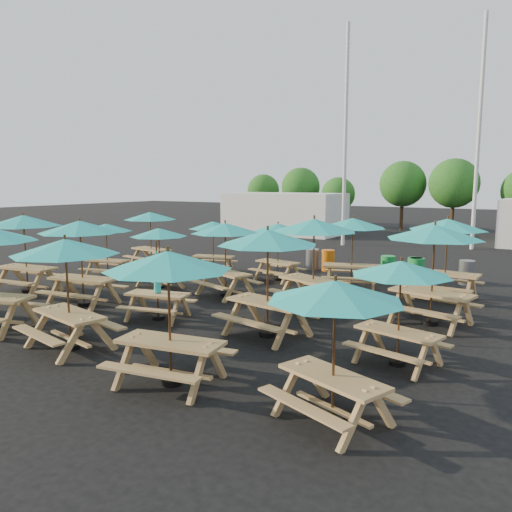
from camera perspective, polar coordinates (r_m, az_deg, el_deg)
The scene contains 33 objects.
ground at distance 15.57m, azimuth -2.94°, elevation -4.70°, with size 120.00×120.00×0.00m, color black.
picnic_unit_1 at distance 17.45m, azimuth -25.02°, elevation 3.25°, with size 2.64×2.64×2.53m.
picnic_unit_2 at distance 19.17m, azimuth -16.75°, elevation 2.82°, with size 2.29×2.29×2.05m.
picnic_unit_3 at distance 21.26m, azimuth -11.99°, elevation 4.17°, with size 2.45×2.45×2.33m.
picnic_unit_5 at distance 14.94m, azimuth -19.46°, elevation 2.67°, with size 2.64×2.64×2.49m.
picnic_unit_6 at distance 16.91m, azimuth -11.06°, elevation 2.30°, with size 2.36×2.36×2.04m.
picnic_unit_7 at distance 19.43m, azimuth -4.94°, elevation 3.22°, with size 2.39×2.39×2.05m.
picnic_unit_8 at distance 11.09m, azimuth -20.93°, elevation 0.34°, with size 2.59×2.59×2.39m.
picnic_unit_9 at distance 13.13m, azimuth -11.20°, elevation -3.51°, with size 1.92×1.76×2.07m.
picnic_unit_10 at distance 15.38m, azimuth -3.53°, elevation 2.74°, with size 2.69×2.69×2.32m.
picnic_unit_11 at distance 17.92m, azimuth 2.54°, elevation 2.92°, with size 2.24×2.24×2.09m.
picnic_unit_12 at distance 8.63m, azimuth -10.01°, elevation -1.36°, with size 2.56×2.56×2.40m.
picnic_unit_13 at distance 11.24m, azimuth 1.35°, elevation 1.45°, with size 2.67×2.67×2.50m.
picnic_unit_14 at distance 13.80m, azimuth 6.65°, elevation 2.95°, with size 2.99×2.99×2.56m.
picnic_unit_15 at distance 16.79m, azimuth 10.98°, elevation 3.29°, with size 2.80×2.80×2.39m.
picnic_unit_16 at distance 7.26m, azimuth 9.02°, elevation -4.83°, with size 2.55×2.55×2.16m.
picnic_unit_17 at distance 9.87m, azimuth 16.23°, elevation -1.99°, with size 2.30×2.30×2.08m.
picnic_unit_18 at distance 12.94m, azimuth 19.73°, elevation 2.00°, with size 2.75×2.75×2.53m.
picnic_unit_19 at distance 15.97m, azimuth 21.06°, elevation 2.91°, with size 2.43×2.43×2.48m.
waste_bin_0 at distance 20.43m, azimuth 6.45°, elevation -0.38°, with size 0.53×0.53×0.85m, color gray.
waste_bin_1 at distance 20.24m, azimuth 8.23°, elevation -0.50°, with size 0.53×0.53×0.85m, color orange.
waste_bin_2 at distance 19.06m, azimuth 14.83°, elevation -1.24°, with size 0.53×0.53×0.85m, color #1A913C.
waste_bin_3 at distance 18.81m, azimuth 17.91°, elevation -1.50°, with size 0.53×0.53×0.85m, color #1A913C.
waste_bin_4 at distance 18.87m, azimuth 17.70°, elevation -1.46°, with size 0.53×0.53×0.85m, color #1A913C.
waste_bin_5 at distance 18.83m, azimuth 22.93°, elevation -1.75°, with size 0.53×0.53×0.85m, color gray.
mast_0 at distance 28.61m, azimuth 10.19°, elevation 13.24°, with size 0.20×0.20×12.00m, color silver.
mast_1 at distance 28.83m, azimuth 24.12°, elevation 12.62°, with size 0.20×0.20×12.00m, color silver.
event_tent_0 at distance 34.76m, azimuth 3.23°, elevation 4.89°, with size 8.00×4.00×2.80m, color silver.
tree_0 at distance 44.02m, azimuth 0.84°, elevation 7.50°, with size 2.80×2.80×4.24m.
tree_1 at distance 40.74m, azimuth 5.12°, elevation 7.85°, with size 3.11×3.11×4.72m.
tree_2 at distance 39.11m, azimuth 9.36°, elevation 6.98°, with size 2.59×2.59×3.93m.
tree_3 at distance 38.58m, azimuth 16.43°, elevation 7.89°, with size 3.36×3.36×5.09m.
tree_4 at distance 37.30m, azimuth 21.70°, elevation 7.72°, with size 3.41×3.41×5.17m.
Camera 1 is at (8.69, -12.42, 3.53)m, focal length 35.00 mm.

